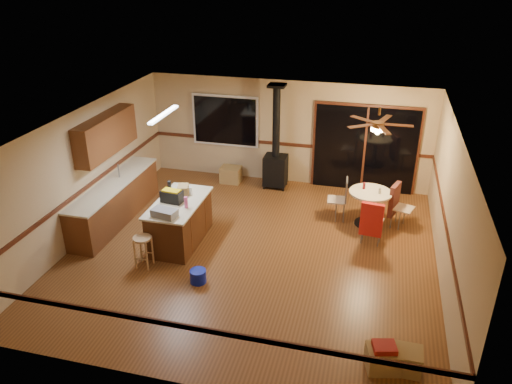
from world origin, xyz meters
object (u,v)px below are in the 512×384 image
(toolbox_black, at_px, (172,197))
(box_corner_b, at_px, (406,360))
(kitchen_island, at_px, (180,222))
(dining_table, at_px, (370,202))
(blue_bucket, at_px, (198,276))
(chair_near, at_px, (372,219))
(box_under_window, at_px, (231,175))
(wood_stove, at_px, (276,160))
(bar_stool, at_px, (144,252))
(box_corner_a, at_px, (383,359))
(chair_left, at_px, (342,195))
(toolbox_grey, at_px, (164,213))
(chair_right, at_px, (395,200))

(toolbox_black, xyz_separation_m, box_corner_b, (4.48, -2.45, -0.84))
(kitchen_island, bearing_deg, dining_table, 24.51)
(blue_bucket, distance_m, chair_near, 3.56)
(kitchen_island, relative_size, box_under_window, 3.31)
(dining_table, bearing_deg, wood_stove, 149.42)
(bar_stool, distance_m, box_under_window, 4.10)
(box_under_window, distance_m, box_corner_a, 6.85)
(chair_left, height_order, box_corner_a, chair_left)
(bar_stool, bearing_deg, dining_table, 33.85)
(chair_left, height_order, box_corner_b, chair_left)
(blue_bucket, xyz_separation_m, box_corner_b, (3.54, -1.25, 0.05))
(box_corner_b, bearing_deg, blue_bucket, 160.58)
(toolbox_grey, distance_m, box_corner_b, 4.82)
(toolbox_grey, xyz_separation_m, box_under_window, (0.15, 3.70, -0.77))
(wood_stove, distance_m, box_corner_a, 6.26)
(toolbox_black, bearing_deg, chair_near, 12.00)
(wood_stove, height_order, bar_stool, wood_stove)
(wood_stove, xyz_separation_m, toolbox_grey, (-1.31, -3.68, 0.24))
(dining_table, distance_m, chair_right, 0.54)
(blue_bucket, xyz_separation_m, chair_left, (2.23, 3.01, 0.47))
(box_under_window, relative_size, box_corner_b, 1.19)
(blue_bucket, height_order, chair_right, chair_right)
(chair_near, relative_size, chair_right, 1.00)
(chair_near, bearing_deg, dining_table, 94.99)
(toolbox_grey, bearing_deg, blue_bucket, -35.80)
(toolbox_black, height_order, chair_near, toolbox_black)
(wood_stove, distance_m, dining_table, 2.73)
(toolbox_black, distance_m, chair_left, 3.67)
(blue_bucket, height_order, box_corner_a, box_corner_a)
(kitchen_island, relative_size, dining_table, 1.87)
(chair_left, bearing_deg, toolbox_black, -150.29)
(chair_right, bearing_deg, chair_left, 179.99)
(dining_table, bearing_deg, toolbox_grey, -147.93)
(blue_bucket, bearing_deg, chair_near, 34.83)
(dining_table, height_order, chair_right, chair_right)
(bar_stool, xyz_separation_m, box_corner_b, (4.69, -1.48, -0.14))
(box_corner_a, bearing_deg, chair_near, 95.71)
(box_under_window, bearing_deg, dining_table, -21.83)
(chair_near, relative_size, box_corner_a, 1.55)
(box_under_window, bearing_deg, chair_right, -17.83)
(kitchen_island, bearing_deg, bar_stool, -107.87)
(bar_stool, bearing_deg, box_corner_a, -19.38)
(kitchen_island, height_order, toolbox_grey, toolbox_grey)
(dining_table, distance_m, box_corner_b, 4.22)
(wood_stove, bearing_deg, toolbox_black, -114.60)
(wood_stove, relative_size, dining_table, 2.80)
(dining_table, bearing_deg, toolbox_black, -155.71)
(toolbox_black, distance_m, box_corner_a, 4.94)
(box_corner_a, bearing_deg, chair_left, 103.11)
(chair_right, height_order, box_under_window, chair_right)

